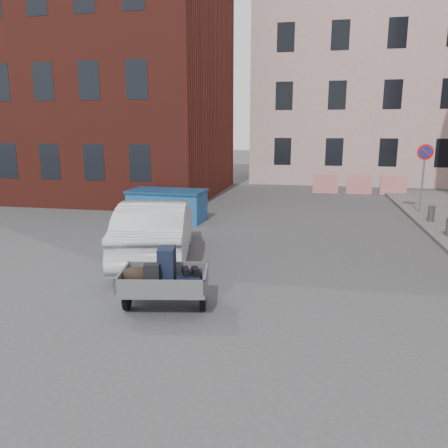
# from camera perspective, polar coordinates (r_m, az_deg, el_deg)

# --- Properties ---
(ground) EXTENTS (120.00, 120.00, 0.00)m
(ground) POSITION_cam_1_polar(r_m,az_deg,el_deg) (9.38, -0.32, -8.62)
(ground) COLOR #38383A
(ground) RESTS_ON ground
(building_brick) EXTENTS (12.00, 10.00, 14.00)m
(building_brick) POSITION_cam_1_polar(r_m,az_deg,el_deg) (24.39, -16.02, 20.53)
(building_brick) COLOR #591E16
(building_brick) RESTS_ON ground
(building_pink) EXTENTS (16.00, 8.00, 14.00)m
(building_pink) POSITION_cam_1_polar(r_m,az_deg,el_deg) (31.08, 20.20, 18.41)
(building_pink) COLOR #BA978F
(building_pink) RESTS_ON ground
(far_building) EXTENTS (6.00, 6.00, 8.00)m
(far_building) POSITION_cam_1_polar(r_m,az_deg,el_deg) (37.54, -24.66, 12.29)
(far_building) COLOR maroon
(far_building) RESTS_ON ground
(no_parking_sign) EXTENTS (0.60, 0.09, 2.65)m
(no_parking_sign) POSITION_cam_1_polar(r_m,az_deg,el_deg) (18.59, 24.69, 7.12)
(no_parking_sign) COLOR gray
(no_parking_sign) RESTS_ON sidewalk
(barriers) EXTENTS (4.70, 0.18, 1.00)m
(barriers) POSITION_cam_1_polar(r_m,az_deg,el_deg) (23.87, 17.20, 4.97)
(barriers) COLOR red
(barriers) RESTS_ON ground
(trailer) EXTENTS (1.77, 1.92, 1.20)m
(trailer) POSITION_cam_1_polar(r_m,az_deg,el_deg) (8.29, -7.89, -7.14)
(trailer) COLOR black
(trailer) RESTS_ON ground
(dumpster) EXTENTS (2.84, 1.56, 1.16)m
(dumpster) POSITION_cam_1_polar(r_m,az_deg,el_deg) (16.17, -7.41, 2.41)
(dumpster) COLOR #215C9F
(dumpster) RESTS_ON ground
(silver_car) EXTENTS (2.69, 5.00, 1.57)m
(silver_car) POSITION_cam_1_polar(r_m,az_deg,el_deg) (11.49, -8.82, -0.73)
(silver_car) COLOR #B9BCC1
(silver_car) RESTS_ON ground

